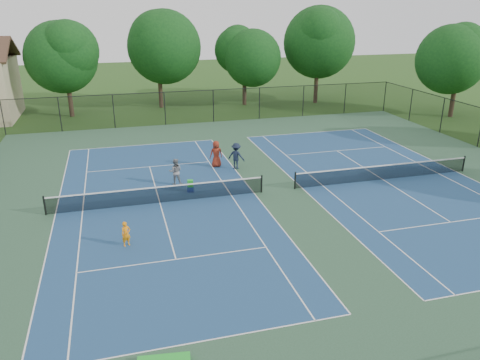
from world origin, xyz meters
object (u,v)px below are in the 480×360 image
object	(u,v)px
tree_side_e	(460,56)
ball_crate	(190,189)
bystander_b	(236,156)
tree_back_b	(158,44)
instructor	(175,172)
bystander_c	(216,154)
tree_back_d	(319,40)
ball_hopper	(190,183)
tree_back_c	(245,53)
tree_back_a	(64,53)
child_player	(126,234)

from	to	relation	value
tree_side_e	ball_crate	xyz separation A→B (m)	(-28.06, -12.77, -5.65)
bystander_b	tree_side_e	bearing A→B (deg)	-120.75
tree_back_b	bystander_b	distance (m)	22.38
instructor	bystander_c	xyz separation A→B (m)	(3.13, 2.63, 0.08)
bystander_c	bystander_b	bearing A→B (deg)	143.42
tree_back_b	tree_back_d	xyz separation A→B (m)	(17.00, -2.00, 0.23)
instructor	ball_hopper	xyz separation A→B (m)	(0.66, -1.43, -0.30)
tree_back_c	bystander_b	xyz separation A→B (m)	(-6.39, -20.49, -4.59)
tree_back_a	bystander_b	world-z (taller)	tree_back_a
tree_back_c	tree_side_e	xyz separation A→B (m)	(18.00, -11.00, 0.33)
tree_back_d	bystander_c	size ratio (longest dim) A/B	5.75
tree_back_a	bystander_c	world-z (taller)	tree_back_a
tree_back_d	tree_back_b	bearing A→B (deg)	173.29
tree_back_a	ball_hopper	bearing A→B (deg)	-70.77
tree_side_e	bystander_b	distance (m)	26.62
tree_back_d	bystander_b	xyz separation A→B (m)	(-14.39, -19.49, -5.93)
tree_back_a	tree_back_b	xyz separation A→B (m)	(9.00, 2.00, 0.56)
tree_back_a	instructor	bearing A→B (deg)	-71.16
tree_back_c	tree_side_e	distance (m)	21.10
child_player	bystander_c	size ratio (longest dim) A/B	0.66
tree_back_b	bystander_c	xyz separation A→B (m)	(1.41, -20.72, -5.69)
tree_back_b	bystander_b	world-z (taller)	tree_back_b
ball_crate	ball_hopper	size ratio (longest dim) A/B	0.91
ball_hopper	bystander_c	bearing A→B (deg)	58.60
tree_back_c	tree_back_d	xyz separation A→B (m)	(8.00, -1.00, 1.34)
bystander_c	child_player	bearing A→B (deg)	52.88
instructor	tree_back_b	bearing A→B (deg)	-83.44
tree_back_c	ball_crate	distance (m)	26.36
tree_side_e	bystander_c	world-z (taller)	tree_side_e
tree_side_e	bystander_c	xyz separation A→B (m)	(-25.59, -8.72, -4.91)
tree_back_a	ball_crate	world-z (taller)	tree_back_a
tree_back_b	instructor	bearing A→B (deg)	-94.20
child_player	ball_hopper	size ratio (longest dim) A/B	2.97
tree_back_a	bystander_c	distance (m)	22.03
tree_side_e	instructor	distance (m)	31.28
instructor	ball_crate	world-z (taller)	instructor
instructor	bystander_b	bearing A→B (deg)	-146.00
tree_side_e	tree_back_c	bearing A→B (deg)	148.57
tree_back_b	child_player	bearing A→B (deg)	-99.28
tree_back_a	tree_back_c	size ratio (longest dim) A/B	1.09
tree_back_d	ball_crate	bearing A→B (deg)	-128.42
tree_back_a	child_player	world-z (taller)	tree_back_a
tree_back_a	tree_back_b	world-z (taller)	tree_back_b
tree_back_d	ball_crate	distance (m)	29.82
tree_back_b	ball_crate	world-z (taller)	tree_back_b
ball_crate	ball_hopper	xyz separation A→B (m)	(0.00, 0.00, 0.36)
tree_back_b	bystander_b	bearing A→B (deg)	-83.06
tree_back_a	ball_hopper	world-z (taller)	tree_back_a
ball_hopper	instructor	bearing A→B (deg)	114.74
bystander_b	ball_hopper	size ratio (longest dim) A/B	4.45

